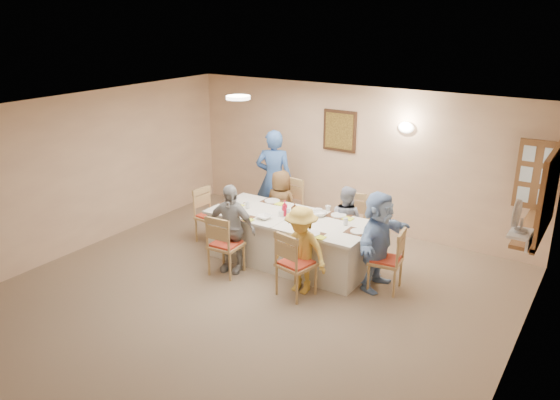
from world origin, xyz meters
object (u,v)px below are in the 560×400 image
Objects in this scene: chair_back_right at (349,225)px; diner_back_right at (346,222)px; serving_hatch at (549,193)px; chair_right_end at (386,259)px; diner_right_end at (378,241)px; desk_fan at (519,220)px; chair_front_left at (226,244)px; condiment_ketchup at (285,208)px; diner_front_right at (301,250)px; caregiver at (274,179)px; chair_front_right at (296,263)px; diner_back_left at (281,206)px; dining_table at (290,240)px; chair_back_left at (285,209)px; diner_front_left at (231,228)px; chair_left_end at (211,216)px.

diner_back_right reaches higher than chair_back_right.
serving_hatch is 1.29× the size of diner_back_right.
diner_right_end is (-0.13, 0.00, 0.25)m from chair_right_end.
chair_front_left is (-3.82, -0.30, -1.08)m from desk_fan.
diner_back_right is 4.79× the size of condiment_ketchup.
diner_front_right is 2.48m from caregiver.
chair_front_left is at bearing -170.93° from diner_front_right.
chair_front_right is 1.91m from diner_back_left.
chair_back_left reaches higher than dining_table.
desk_fan is 0.21× the size of diner_right_end.
diner_back_left reaches higher than chair_front_left.
chair_front_right is at bearing -173.37° from desk_fan.
chair_right_end is at bearing 131.94° from caregiver.
diner_front_left is at bearing 111.53° from diner_right_end.
diner_back_right is (0.00, 1.48, 0.10)m from chair_front_right.
chair_back_right is at bearing -130.81° from chair_front_left.
serving_hatch reaches higher than chair_front_right.
chair_front_left reaches higher than dining_table.
serving_hatch is 1.36m from desk_fan.
condiment_ketchup is (0.51, 0.79, 0.41)m from chair_front_left.
diner_back_left is at bearing 79.82° from diner_front_left.
chair_left_end reaches higher than chair_right_end.
chair_left_end is (-2.15, -0.80, -0.03)m from chair_back_right.
serving_hatch is 1.58× the size of chair_front_right.
diner_right_end is at bearing -124.04° from chair_front_right.
chair_back_left is (-3.93, -0.05, -0.99)m from serving_hatch.
diner_back_left is at bearing -177.46° from serving_hatch.
desk_fan is 4.91m from chair_left_end.
chair_right_end is 0.73× the size of diner_front_right.
diner_right_end is at bearing -162.34° from chair_front_left.
diner_front_left reaches higher than chair_front_right.
chair_left_end is (-4.77, 0.50, -1.10)m from desk_fan.
chair_front_left is 0.23m from diner_front_left.
chair_back_left is 0.88× the size of diner_back_right.
diner_front_left reaches higher than dining_table.
chair_back_right is 0.80× the size of diner_back_left.
chair_back_left reaches higher than chair_right_end.
dining_table is at bearing 130.13° from diner_back_left.
desk_fan is 0.26× the size of diner_back_right.
caregiver is (-2.60, 1.15, 0.43)m from chair_right_end.
diner_right_end reaches higher than chair_back_right.
chair_front_left is 3.88× the size of condiment_ketchup.
chair_right_end is at bearing 150.63° from diner_back_right.
desk_fan is 3.92m from diner_front_left.
chair_front_left is at bearing 78.80° from caregiver.
diner_front_left is at bearing -131.42° from dining_table.
diner_back_left is 0.91× the size of diner_front_left.
chair_back_left is at bearing 117.93° from caregiver.
desk_fan is 0.33× the size of chair_right_end.
serving_hatch reaches higher than diner_right_end.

